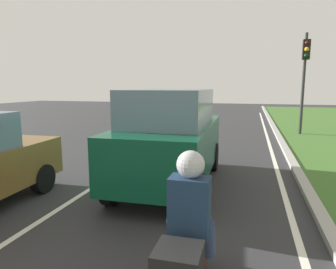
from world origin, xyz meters
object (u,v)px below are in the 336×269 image
at_px(car_suv_ahead, 171,137).
at_px(traffic_light_near_right, 305,68).
at_px(rider_person, 190,204).
at_px(motorcycle, 189,264).

bearing_deg(car_suv_ahead, traffic_light_near_right, 63.26).
relative_size(car_suv_ahead, rider_person, 3.90).
xyz_separation_m(motorcycle, rider_person, (-0.00, 0.05, 0.62)).
relative_size(motorcycle, rider_person, 1.63).
bearing_deg(rider_person, car_suv_ahead, 106.93).
bearing_deg(car_suv_ahead, motorcycle, -74.17).
bearing_deg(traffic_light_near_right, rider_person, -102.79).
bearing_deg(motorcycle, traffic_light_near_right, 76.70).
height_order(motorcycle, traffic_light_near_right, traffic_light_near_right).
height_order(car_suv_ahead, traffic_light_near_right, traffic_light_near_right).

